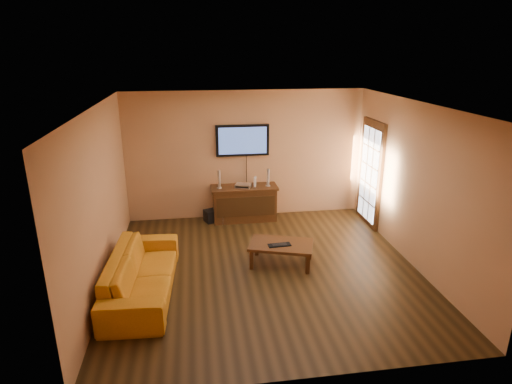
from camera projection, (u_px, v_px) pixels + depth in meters
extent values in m
plane|color=black|center=(265.00, 270.00, 7.11)|extent=(5.00, 5.00, 0.00)
plane|color=tan|center=(246.00, 155.00, 9.02)|extent=(5.00, 0.00, 5.00)
plane|color=tan|center=(100.00, 201.00, 6.33)|extent=(0.00, 5.00, 5.00)
plane|color=tan|center=(415.00, 186.00, 7.03)|extent=(0.00, 5.00, 5.00)
plane|color=white|center=(266.00, 106.00, 6.25)|extent=(5.00, 5.00, 0.00)
cube|color=#391E0D|center=(370.00, 175.00, 8.71)|extent=(0.06, 1.02, 2.22)
cube|color=white|center=(369.00, 175.00, 8.71)|extent=(0.01, 0.79, 1.89)
cube|color=#391E0D|center=(244.00, 204.00, 9.08)|extent=(1.31, 0.49, 0.70)
cube|color=black|center=(246.00, 207.00, 8.84)|extent=(1.21, 0.02, 0.42)
cube|color=#391E0D|center=(244.00, 188.00, 8.96)|extent=(1.39, 0.53, 0.04)
cube|color=black|center=(243.00, 140.00, 8.86)|extent=(1.11, 0.07, 0.66)
cube|color=#3C589C|center=(243.00, 141.00, 8.83)|extent=(1.00, 0.01, 0.56)
cube|color=#391E0D|center=(281.00, 245.00, 7.19)|extent=(1.20, 0.93, 0.05)
cube|color=#391E0D|center=(251.00, 260.00, 7.09)|extent=(0.06, 0.06, 0.33)
cube|color=#391E0D|center=(307.00, 264.00, 6.94)|extent=(0.06, 0.06, 0.33)
cube|color=#391E0D|center=(257.00, 246.00, 7.57)|extent=(0.06, 0.06, 0.33)
cube|color=#391E0D|center=(309.00, 250.00, 7.42)|extent=(0.06, 0.06, 0.33)
imported|color=orange|center=(141.00, 267.00, 6.31)|extent=(0.78, 2.26, 0.87)
cylinder|color=silver|center=(219.00, 188.00, 8.85)|extent=(0.11, 0.11, 0.02)
cylinder|color=silver|center=(219.00, 179.00, 8.79)|extent=(0.06, 0.06, 0.37)
cylinder|color=silver|center=(268.00, 186.00, 8.99)|extent=(0.10, 0.10, 0.02)
cylinder|color=silver|center=(268.00, 177.00, 8.93)|extent=(0.06, 0.06, 0.36)
cube|color=silver|center=(243.00, 186.00, 8.91)|extent=(0.38, 0.32, 0.07)
cube|color=white|center=(255.00, 182.00, 8.96)|extent=(0.08, 0.15, 0.20)
cube|color=black|center=(211.00, 216.00, 9.04)|extent=(0.33, 0.33, 0.26)
cylinder|color=white|center=(223.00, 221.00, 8.89)|extent=(0.07, 0.07, 0.17)
sphere|color=white|center=(223.00, 217.00, 8.86)|extent=(0.03, 0.03, 0.03)
cube|color=black|center=(279.00, 245.00, 7.11)|extent=(0.39, 0.17, 0.02)
cube|color=black|center=(279.00, 244.00, 7.11)|extent=(0.25, 0.12, 0.01)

